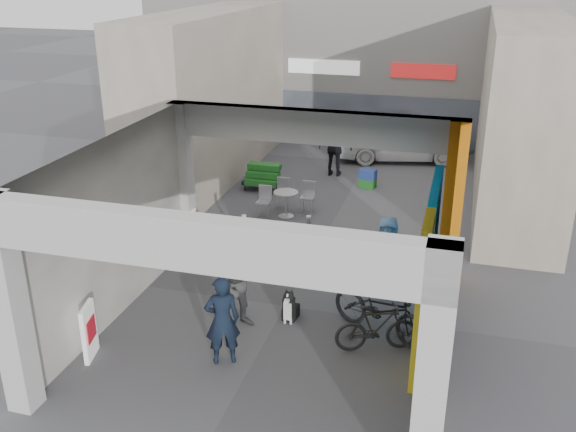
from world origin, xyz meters
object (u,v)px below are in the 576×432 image
(man_with_dog, at_px, (222,320))
(bicycle_front, at_px, (382,309))
(white_van, at_px, (399,139))
(produce_stand, at_px, (263,180))
(man_back_turned, at_px, (240,284))
(man_elderly, at_px, (386,256))
(border_collie, at_px, (290,308))
(bicycle_rear, at_px, (377,328))
(cafe_set, at_px, (285,202))
(man_crates, at_px, (335,148))

(man_with_dog, xyz_separation_m, bicycle_front, (2.46, 1.55, -0.27))
(white_van, bearing_deg, produce_stand, 126.74)
(man_back_turned, xyz_separation_m, bicycle_front, (2.56, 0.40, -0.34))
(produce_stand, relative_size, man_with_dog, 0.72)
(man_elderly, xyz_separation_m, white_van, (-0.86, 9.56, -0.11))
(border_collie, xyz_separation_m, man_elderly, (1.59, 1.55, 0.57))
(man_back_turned, bearing_deg, produce_stand, 75.10)
(man_elderly, relative_size, bicycle_rear, 1.15)
(bicycle_rear, distance_m, white_van, 11.69)
(produce_stand, height_order, bicycle_front, bicycle_front)
(border_collie, relative_size, man_elderly, 0.40)
(produce_stand, xyz_separation_m, bicycle_rear, (4.47, -7.43, 0.14))
(produce_stand, height_order, man_back_turned, man_back_turned)
(man_with_dog, distance_m, white_van, 12.79)
(cafe_set, distance_m, man_crates, 3.62)
(man_elderly, bearing_deg, white_van, 91.85)
(cafe_set, height_order, bicycle_front, bicycle_front)
(man_crates, bearing_deg, produce_stand, 48.57)
(cafe_set, xyz_separation_m, man_with_dog, (0.90, -6.91, 0.51))
(bicycle_rear, bearing_deg, man_crates, -5.43)
(cafe_set, relative_size, white_van, 0.32)
(man_elderly, bearing_deg, border_collie, -139.01)
(produce_stand, relative_size, man_elderly, 0.69)
(border_collie, relative_size, man_with_dog, 0.42)
(border_collie, xyz_separation_m, white_van, (0.73, 11.11, 0.46))
(man_back_turned, distance_m, white_van, 11.65)
(man_with_dog, xyz_separation_m, man_back_turned, (-0.10, 1.15, 0.07))
(border_collie, height_order, bicycle_front, bicycle_front)
(produce_stand, distance_m, man_elderly, 6.90)
(produce_stand, height_order, border_collie, produce_stand)
(produce_stand, distance_m, bicycle_front, 8.26)
(cafe_set, bearing_deg, bicycle_rear, -60.20)
(cafe_set, bearing_deg, man_with_dog, -82.56)
(man_back_turned, bearing_deg, bicycle_front, -20.62)
(produce_stand, distance_m, man_crates, 2.68)
(cafe_set, distance_m, bicycle_front, 6.33)
(man_elderly, bearing_deg, bicycle_front, -88.03)
(white_van, bearing_deg, man_with_dog, 159.72)
(man_with_dog, relative_size, man_elderly, 0.96)
(bicycle_rear, bearing_deg, man_elderly, -17.80)
(man_with_dog, bearing_deg, white_van, -123.73)
(cafe_set, bearing_deg, man_crates, 79.71)
(man_back_turned, bearing_deg, white_van, 52.80)
(man_elderly, bearing_deg, man_with_dog, -129.61)
(produce_stand, bearing_deg, cafe_set, -79.13)
(bicycle_front, xyz_separation_m, bicycle_rear, (-0.01, -0.49, -0.10))
(man_elderly, xyz_separation_m, bicycle_front, (0.15, -1.59, -0.31))
(produce_stand, xyz_separation_m, man_back_turned, (1.92, -7.34, 0.57))
(bicycle_front, bearing_deg, man_elderly, 31.69)
(man_with_dog, height_order, man_back_turned, man_back_turned)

